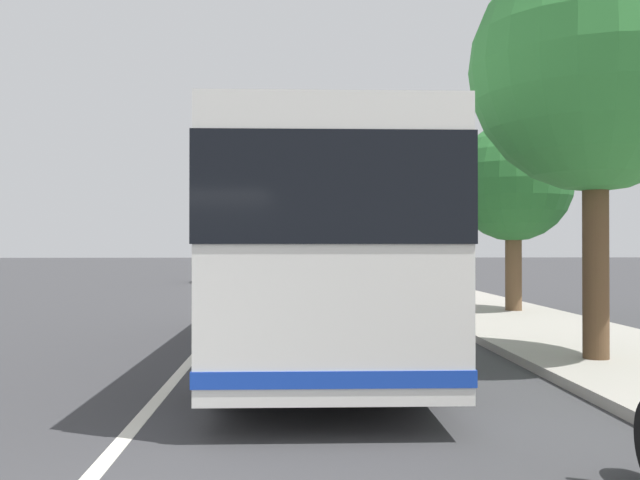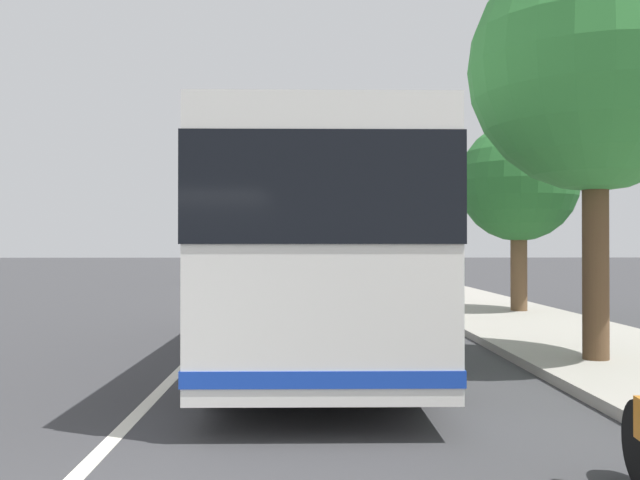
{
  "view_description": "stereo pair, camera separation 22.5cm",
  "coord_description": "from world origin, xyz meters",
  "px_view_note": "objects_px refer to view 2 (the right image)",
  "views": [
    {
      "loc": [
        -3.2,
        -1.55,
        1.82
      ],
      "look_at": [
        9.12,
        -2.1,
        1.93
      ],
      "focal_mm": 40.08,
      "sensor_mm": 36.0,
      "label": 1
    },
    {
      "loc": [
        -3.21,
        -1.78,
        1.82
      ],
      "look_at": [
        9.12,
        -2.1,
        1.93
      ],
      "focal_mm": 40.08,
      "sensor_mm": 36.0,
      "label": 2
    }
  ],
  "objects_px": {
    "coach_bus": "(317,242)",
    "car_ahead_same_lane": "(228,267)",
    "roadside_tree_mid_block": "(595,68)",
    "car_oncoming": "(240,262)",
    "roadside_tree_far_block": "(519,183)"
  },
  "relations": [
    {
      "from": "coach_bus",
      "to": "car_ahead_same_lane",
      "type": "bearing_deg",
      "value": 9.84
    },
    {
      "from": "roadside_tree_mid_block",
      "to": "car_oncoming",
      "type": "bearing_deg",
      "value": 11.98
    },
    {
      "from": "coach_bus",
      "to": "car_oncoming",
      "type": "xyz_separation_m",
      "value": [
        40.37,
        4.74,
        -1.23
      ]
    },
    {
      "from": "coach_bus",
      "to": "car_oncoming",
      "type": "distance_m",
      "value": 40.66
    },
    {
      "from": "coach_bus",
      "to": "roadside_tree_mid_block",
      "type": "height_order",
      "value": "roadside_tree_mid_block"
    },
    {
      "from": "car_oncoming",
      "to": "roadside_tree_mid_block",
      "type": "height_order",
      "value": "roadside_tree_mid_block"
    },
    {
      "from": "roadside_tree_far_block",
      "to": "coach_bus",
      "type": "bearing_deg",
      "value": 140.38
    },
    {
      "from": "roadside_tree_far_block",
      "to": "car_ahead_same_lane",
      "type": "bearing_deg",
      "value": 27.41
    },
    {
      "from": "car_oncoming",
      "to": "car_ahead_same_lane",
      "type": "bearing_deg",
      "value": 1.59
    },
    {
      "from": "car_ahead_same_lane",
      "to": "roadside_tree_far_block",
      "type": "bearing_deg",
      "value": 25.26
    },
    {
      "from": "car_oncoming",
      "to": "roadside_tree_far_block",
      "type": "relative_size",
      "value": 0.78
    },
    {
      "from": "car_ahead_same_lane",
      "to": "car_oncoming",
      "type": "height_order",
      "value": "car_ahead_same_lane"
    },
    {
      "from": "coach_bus",
      "to": "roadside_tree_far_block",
      "type": "height_order",
      "value": "roadside_tree_far_block"
    },
    {
      "from": "car_ahead_same_lane",
      "to": "roadside_tree_mid_block",
      "type": "xyz_separation_m",
      "value": [
        -26.23,
        -8.17,
        3.75
      ]
    },
    {
      "from": "car_ahead_same_lane",
      "to": "roadside_tree_far_block",
      "type": "xyz_separation_m",
      "value": [
        -18.25,
        -9.46,
        2.75
      ]
    }
  ]
}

